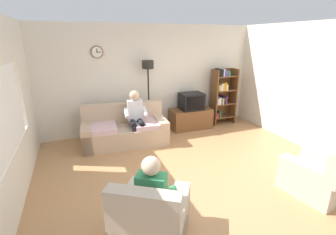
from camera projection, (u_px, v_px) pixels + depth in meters
ground_plane at (197, 175)px, 4.43m from camera, size 12.00×12.00×0.00m
back_wall_assembly at (152, 79)px, 6.37m from camera, size 6.20×0.17×2.70m
right_wall at (325, 90)px, 4.98m from camera, size 0.12×5.80×2.70m
couch at (125, 131)px, 5.67m from camera, size 1.96×1.02×0.90m
tv_stand at (191, 118)px, 6.67m from camera, size 1.10×0.56×0.54m
tv at (191, 101)px, 6.49m from camera, size 0.60×0.49×0.44m
bookshelf at (222, 94)px, 6.89m from camera, size 0.68×0.36×1.58m
floor_lamp at (148, 77)px, 5.99m from camera, size 0.28×0.28×1.85m
armchair_near_window at (152, 219)px, 2.93m from camera, size 1.15×1.17×0.90m
armchair_near_bookshelf at (319, 177)px, 3.83m from camera, size 0.93×1.00×0.90m
person_on_couch at (136, 115)px, 5.54m from camera, size 0.53×0.56×1.24m
person_in_left_armchair at (154, 192)px, 2.92m from camera, size 0.61×0.64×1.12m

